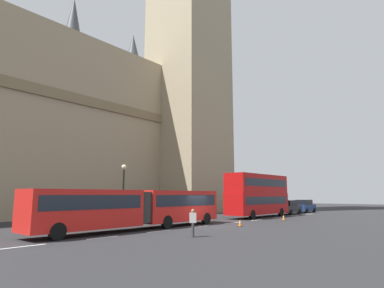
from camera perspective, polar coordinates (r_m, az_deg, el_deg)
ground_plane at (r=27.69m, az=2.14°, el=-14.23°), size 160.00×160.00×0.00m
lane_centre_marking at (r=30.95m, az=7.02°, el=-13.60°), size 39.00×0.16×0.01m
articulated_bus at (r=25.08m, az=-9.58°, el=-10.67°), size 16.51×2.54×2.90m
double_decker_bus at (r=39.10m, az=11.54°, el=-8.54°), size 10.54×2.54×4.90m
sedan_lead at (r=46.61m, az=16.68°, el=-10.59°), size 4.40×1.86×1.85m
sedan_trailing at (r=51.75m, az=19.20°, el=-10.28°), size 4.40×1.86×1.85m
traffic_cone_west at (r=27.71m, az=8.44°, el=-13.55°), size 0.36×0.36×0.58m
traffic_cone_middle at (r=35.10m, az=15.80°, el=-12.32°), size 0.36×0.36×0.58m
street_lamp at (r=29.88m, az=-11.99°, el=-7.79°), size 0.44×0.44×5.27m
pedestrian_near_cones at (r=20.50m, az=0.16°, el=-13.53°), size 0.45×0.45×1.69m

